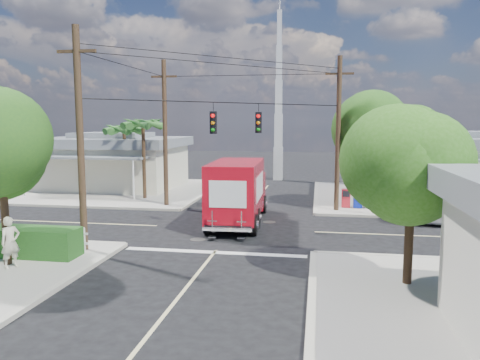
# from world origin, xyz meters

# --- Properties ---
(ground) EXTENTS (120.00, 120.00, 0.00)m
(ground) POSITION_xyz_m (0.00, 0.00, 0.00)
(ground) COLOR black
(ground) RESTS_ON ground
(sidewalk_ne) EXTENTS (14.12, 14.12, 0.14)m
(sidewalk_ne) POSITION_xyz_m (10.88, 10.88, 0.07)
(sidewalk_ne) COLOR #A49F94
(sidewalk_ne) RESTS_ON ground
(sidewalk_nw) EXTENTS (14.12, 14.12, 0.14)m
(sidewalk_nw) POSITION_xyz_m (-10.88, 10.88, 0.07)
(sidewalk_nw) COLOR #A49F94
(sidewalk_nw) RESTS_ON ground
(road_markings) EXTENTS (32.00, 32.00, 0.01)m
(road_markings) POSITION_xyz_m (0.00, -1.47, 0.01)
(road_markings) COLOR beige
(road_markings) RESTS_ON ground
(building_ne) EXTENTS (11.80, 10.20, 4.50)m
(building_ne) POSITION_xyz_m (12.50, 11.97, 2.32)
(building_ne) COLOR silver
(building_ne) RESTS_ON sidewalk_ne
(building_nw) EXTENTS (10.80, 10.20, 4.30)m
(building_nw) POSITION_xyz_m (-12.00, 12.46, 2.22)
(building_nw) COLOR beige
(building_nw) RESTS_ON sidewalk_nw
(radio_tower) EXTENTS (0.80, 0.80, 17.00)m
(radio_tower) POSITION_xyz_m (0.50, 20.00, 5.64)
(radio_tower) COLOR silver
(radio_tower) RESTS_ON ground
(tree_sw_front) EXTENTS (3.88, 3.78, 6.03)m
(tree_sw_front) POSITION_xyz_m (-6.99, -7.54, 4.33)
(tree_sw_front) COLOR #422D1C
(tree_sw_front) RESTS_ON sidewalk_sw
(tree_ne_front) EXTENTS (4.21, 4.14, 6.66)m
(tree_ne_front) POSITION_xyz_m (7.21, 6.76, 4.77)
(tree_ne_front) COLOR #422D1C
(tree_ne_front) RESTS_ON sidewalk_ne
(tree_ne_back) EXTENTS (3.77, 3.66, 5.82)m
(tree_ne_back) POSITION_xyz_m (9.81, 8.96, 4.19)
(tree_ne_back) COLOR #422D1C
(tree_ne_back) RESTS_ON sidewalk_ne
(tree_se) EXTENTS (3.67, 3.54, 5.62)m
(tree_se) POSITION_xyz_m (7.01, -7.24, 4.04)
(tree_se) COLOR #422D1C
(tree_se) RESTS_ON sidewalk_se
(palm_nw_front) EXTENTS (3.01, 3.08, 5.59)m
(palm_nw_front) POSITION_xyz_m (-7.50, 7.50, 5.04)
(palm_nw_front) COLOR #422D1C
(palm_nw_front) RESTS_ON sidewalk_nw
(palm_nw_back) EXTENTS (3.01, 3.08, 5.19)m
(palm_nw_back) POSITION_xyz_m (-9.50, 9.00, 4.67)
(palm_nw_back) COLOR #422D1C
(palm_nw_back) RESTS_ON sidewalk_nw
(utility_poles) EXTENTS (12.00, 10.68, 9.00)m
(utility_poles) POSITION_xyz_m (-1.58, 1.60, 4.67)
(utility_poles) COLOR #473321
(utility_poles) RESTS_ON ground
(picket_fence) EXTENTS (5.94, 0.06, 1.00)m
(picket_fence) POSITION_xyz_m (-7.80, -5.60, 0.68)
(picket_fence) COLOR silver
(picket_fence) RESTS_ON sidewalk_sw
(hedge_sw) EXTENTS (6.20, 1.20, 1.10)m
(hedge_sw) POSITION_xyz_m (-8.00, -6.40, 0.69)
(hedge_sw) COLOR #1F471A
(hedge_sw) RESTS_ON sidewalk_sw
(vending_boxes) EXTENTS (1.90, 0.50, 1.10)m
(vending_boxes) POSITION_xyz_m (6.50, 6.20, 0.69)
(vending_boxes) COLOR red
(vending_boxes) RESTS_ON sidewalk_ne
(delivery_truck) EXTENTS (2.69, 7.71, 3.30)m
(delivery_truck) POSITION_xyz_m (0.02, 1.28, 1.67)
(delivery_truck) COLOR black
(delivery_truck) RESTS_ON ground
(parked_car) EXTENTS (5.59, 3.34, 1.46)m
(parked_car) POSITION_xyz_m (10.70, 2.88, 0.73)
(parked_car) COLOR silver
(parked_car) RESTS_ON ground
(pedestrian) EXTENTS (0.73, 0.80, 1.83)m
(pedestrian) POSITION_xyz_m (-6.59, -7.85, 1.06)
(pedestrian) COLOR beige
(pedestrian) RESTS_ON sidewalk_sw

